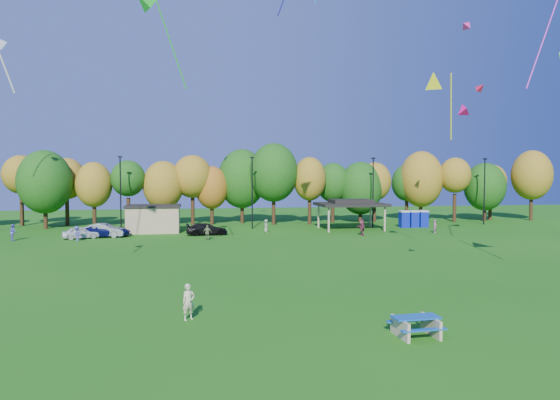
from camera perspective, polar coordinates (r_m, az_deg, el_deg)
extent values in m
plane|color=#19600F|center=(24.12, 3.03, -13.48)|extent=(160.00, 160.00, 0.00)
cylinder|color=black|center=(75.23, -27.40, -1.06)|extent=(0.50, 0.50, 4.12)
ellipsoid|color=olive|center=(75.09, -27.49, 2.59)|extent=(4.78, 4.78, 5.18)
cylinder|color=black|center=(69.51, -25.22, -1.54)|extent=(0.50, 0.50, 3.56)
ellipsoid|color=#144C0F|center=(69.33, -25.29, 1.89)|extent=(6.62, 6.62, 8.00)
cylinder|color=black|center=(73.00, -23.14, -1.21)|extent=(0.50, 0.50, 3.79)
ellipsoid|color=olive|center=(72.84, -23.21, 2.26)|extent=(4.94, 4.94, 5.58)
cylinder|color=black|center=(68.99, -20.44, -1.57)|extent=(0.50, 0.50, 3.34)
ellipsoid|color=olive|center=(68.82, -20.50, 1.66)|extent=(4.61, 4.61, 5.88)
cylinder|color=black|center=(68.14, -16.92, -1.37)|extent=(0.50, 0.50, 3.82)
ellipsoid|color=#144C0F|center=(67.97, -16.98, 2.38)|extent=(4.43, 4.43, 4.73)
cylinder|color=black|center=(68.40, -13.17, -1.54)|extent=(0.50, 0.50, 3.25)
ellipsoid|color=olive|center=(68.21, -13.21, 1.64)|extent=(5.33, 5.33, 6.53)
cylinder|color=black|center=(68.81, -9.94, -1.19)|extent=(0.50, 0.50, 3.96)
ellipsoid|color=olive|center=(68.64, -9.98, 2.67)|extent=(5.31, 5.31, 5.82)
cylinder|color=black|center=(69.15, -7.78, -1.53)|extent=(0.50, 0.50, 3.05)
ellipsoid|color=#995914|center=(68.97, -7.80, 1.41)|extent=(4.54, 4.54, 5.87)
cylinder|color=black|center=(70.57, -4.35, -1.13)|extent=(0.50, 0.50, 3.77)
ellipsoid|color=#144C0F|center=(70.41, -4.36, 2.45)|extent=(6.69, 6.69, 8.35)
cylinder|color=black|center=(68.09, -0.73, -1.05)|extent=(0.50, 0.50, 4.28)
ellipsoid|color=#144C0F|center=(67.94, -0.73, 3.16)|extent=(6.64, 6.64, 8.01)
cylinder|color=black|center=(68.74, 3.40, -1.24)|extent=(0.50, 0.50, 3.76)
ellipsoid|color=olive|center=(68.56, 3.41, 2.42)|extent=(4.49, 4.49, 6.02)
cylinder|color=black|center=(71.68, 6.04, -1.21)|extent=(0.50, 0.50, 3.43)
ellipsoid|color=#144C0F|center=(71.51, 6.06, 1.99)|extent=(4.77, 4.77, 5.63)
cylinder|color=black|center=(72.02, 9.16, -1.40)|extent=(0.50, 0.50, 2.95)
ellipsoid|color=#144C0F|center=(71.85, 9.18, 1.34)|extent=(6.14, 6.14, 7.54)
cylinder|color=black|center=(73.20, 10.73, -1.13)|extent=(0.50, 0.50, 3.52)
ellipsoid|color=olive|center=(73.03, 10.76, 2.09)|extent=(4.78, 4.78, 5.53)
cylinder|color=black|center=(76.87, 14.26, -1.03)|extent=(0.50, 0.50, 3.39)
ellipsoid|color=#144C0F|center=(76.71, 14.30, 1.92)|extent=(4.54, 4.54, 5.46)
cylinder|color=black|center=(76.39, 15.78, -0.95)|extent=(0.50, 0.50, 3.72)
ellipsoid|color=olive|center=(76.23, 15.83, 2.31)|extent=(6.32, 6.32, 8.24)
cylinder|color=black|center=(76.60, 19.31, -0.86)|extent=(0.50, 0.50, 4.06)
ellipsoid|color=olive|center=(76.45, 19.37, 2.68)|extent=(4.50, 4.50, 5.13)
cylinder|color=black|center=(79.66, 22.32, -1.14)|extent=(0.50, 0.50, 3.05)
ellipsoid|color=#144C0F|center=(79.51, 22.37, 1.42)|extent=(5.97, 5.97, 7.05)
cylinder|color=black|center=(81.97, 22.89, -0.87)|extent=(0.50, 0.50, 3.55)
ellipsoid|color=olive|center=(81.83, 22.94, 2.03)|extent=(4.60, 4.60, 4.99)
cylinder|color=black|center=(83.57, 26.76, -0.71)|extent=(0.50, 0.50, 4.07)
ellipsoid|color=olive|center=(83.44, 26.83, 2.55)|extent=(5.83, 5.83, 7.42)
cylinder|color=black|center=(63.24, -17.76, 0.65)|extent=(0.16, 0.16, 9.00)
cube|color=black|center=(63.24, -17.82, 4.73)|extent=(0.50, 0.25, 0.18)
cylinder|color=black|center=(63.02, -3.20, 0.78)|extent=(0.16, 0.16, 9.00)
cube|color=black|center=(63.01, -3.21, 4.87)|extent=(0.50, 0.25, 0.18)
cylinder|color=black|center=(66.74, 10.58, 0.85)|extent=(0.16, 0.16, 9.00)
cube|color=black|center=(66.74, 10.62, 4.71)|extent=(0.50, 0.25, 0.18)
cylinder|color=black|center=(73.82, 22.32, 0.87)|extent=(0.16, 0.16, 9.00)
cube|color=black|center=(73.82, 22.38, 4.36)|extent=(0.50, 0.25, 0.18)
cube|color=tan|center=(61.00, -14.25, -2.20)|extent=(6.00, 4.00, 3.00)
cube|color=black|center=(60.88, -14.27, -0.68)|extent=(6.30, 4.30, 0.25)
cylinder|color=tan|center=(59.40, 5.60, -2.26)|extent=(0.24, 0.24, 3.00)
cylinder|color=tan|center=(61.61, 11.89, -2.12)|extent=(0.24, 0.24, 3.00)
cylinder|color=tan|center=(64.22, 4.42, -1.87)|extent=(0.24, 0.24, 3.00)
cylinder|color=tan|center=(66.27, 10.30, -1.76)|extent=(0.24, 0.24, 3.00)
cube|color=black|center=(62.67, 8.09, -0.49)|extent=(8.20, 6.20, 0.35)
cube|color=black|center=(62.64, 8.09, -0.13)|extent=(5.00, 3.50, 0.45)
cube|color=#0D1EAE|center=(66.65, 14.00, -2.21)|extent=(1.10, 1.10, 2.00)
cube|color=silver|center=(66.56, 14.01, -1.27)|extent=(1.15, 1.15, 0.18)
cube|color=#0D1EAE|center=(67.14, 15.02, -2.18)|extent=(1.10, 1.10, 2.00)
cube|color=silver|center=(67.06, 15.04, -1.25)|extent=(1.15, 1.15, 0.18)
cube|color=#0D1EAE|center=(67.71, 16.02, -2.15)|extent=(1.10, 1.10, 2.00)
cube|color=silver|center=(67.63, 16.03, -1.23)|extent=(1.15, 1.15, 0.18)
cube|color=tan|center=(22.06, 13.56, -14.06)|extent=(0.22, 1.59, 0.79)
cube|color=tan|center=(22.70, 16.88, -13.61)|extent=(0.22, 1.59, 0.79)
cube|color=#1251A6|center=(22.25, 15.26, -12.78)|extent=(2.01, 0.93, 0.07)
cube|color=#1251A6|center=(21.77, 16.11, -14.08)|extent=(1.99, 0.38, 0.05)
cube|color=#1251A6|center=(22.92, 14.43, -13.19)|extent=(1.99, 0.38, 0.05)
imported|color=beige|center=(24.19, -10.40, -11.38)|extent=(0.74, 0.63, 1.71)
imported|color=white|center=(57.38, -21.81, -3.49)|extent=(4.07, 2.56, 1.29)
imported|color=gray|center=(57.86, -19.49, -3.29)|extent=(4.76, 2.23, 1.51)
imported|color=#0D1351|center=(57.97, -19.24, -3.31)|extent=(5.36, 2.92, 1.43)
imported|color=black|center=(57.11, -8.36, -3.32)|extent=(4.72, 2.14, 1.34)
imported|color=#565ABD|center=(58.61, -28.18, -3.27)|extent=(1.00, 1.06, 1.74)
imported|color=#B75693|center=(61.26, 17.29, -2.90)|extent=(0.65, 0.66, 1.54)
imported|color=gray|center=(58.79, -1.61, -2.99)|extent=(0.55, 0.81, 1.58)
imported|color=#48489E|center=(55.40, -22.21, -3.58)|extent=(1.11, 1.12, 1.55)
imported|color=#87384B|center=(56.68, 9.35, -3.13)|extent=(0.77, 1.75, 1.82)
imported|color=#798954|center=(52.67, -8.30, -3.70)|extent=(0.99, 0.55, 1.60)
cone|color=#FD0E79|center=(31.29, 20.23, 9.80)|extent=(0.93, 1.15, 1.02)
cone|color=yellow|center=(41.16, 17.16, 13.01)|extent=(2.24, 2.41, 1.91)
cylinder|color=yellow|center=(40.05, 18.96, 10.01)|extent=(1.02, 1.60, 4.73)
cone|color=#B81535|center=(55.09, 21.96, 11.87)|extent=(1.35, 1.49, 1.24)
cylinder|color=silver|center=(30.53, -29.03, 13.38)|extent=(0.89, 0.83, 2.85)
cylinder|color=#E12BE7|center=(42.72, 27.97, 16.12)|extent=(2.83, 0.13, 7.55)
cone|color=#D82480|center=(52.98, 20.64, 18.25)|extent=(1.56, 1.38, 1.29)
cone|color=#16A61B|center=(40.29, -15.37, 21.23)|extent=(2.47, 2.20, 2.06)
cylinder|color=#16A61B|center=(38.50, -12.42, 17.25)|extent=(2.33, 1.05, 6.61)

